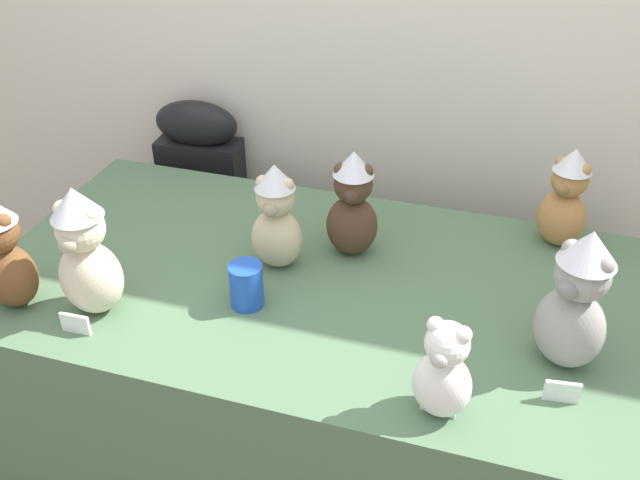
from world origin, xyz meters
name	(u,v)px	position (x,y,z in m)	size (l,w,h in m)	color
display_table	(320,389)	(0.00, 0.25, 0.38)	(1.67, 0.87, 0.76)	#4C6B4C
instrument_case	(207,224)	(-0.60, 0.81, 0.48)	(0.29, 0.14, 0.94)	black
teddy_bear_cocoa	(352,205)	(0.04, 0.39, 0.91)	(0.15, 0.13, 0.29)	#4C3323
teddy_bear_chestnut	(4,254)	(-0.66, -0.04, 0.90)	(0.14, 0.13, 0.29)	brown
teddy_bear_caramel	(565,199)	(0.56, 0.59, 0.90)	(0.16, 0.15, 0.28)	#B27A42
teddy_bear_ash	(576,302)	(0.57, 0.13, 0.92)	(0.19, 0.19, 0.33)	gray
teddy_bear_sand	(276,218)	(-0.12, 0.28, 0.90)	(0.14, 0.12, 0.29)	#CCB78E
teddy_bear_snow	(443,372)	(0.35, -0.09, 0.87)	(0.13, 0.12, 0.23)	white
teddy_bear_cream	(86,253)	(-0.47, -0.01, 0.92)	(0.15, 0.13, 0.33)	beige
party_cup_blue	(246,285)	(-0.14, 0.11, 0.82)	(0.08, 0.08, 0.11)	blue
name_card_front_left	(75,324)	(-0.47, -0.09, 0.79)	(0.07, 0.01, 0.05)	white
name_card_front_middle	(439,404)	(0.35, -0.09, 0.79)	(0.07, 0.01, 0.05)	white
name_card_front_right	(562,392)	(0.58, 0.01, 0.79)	(0.07, 0.01, 0.05)	white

